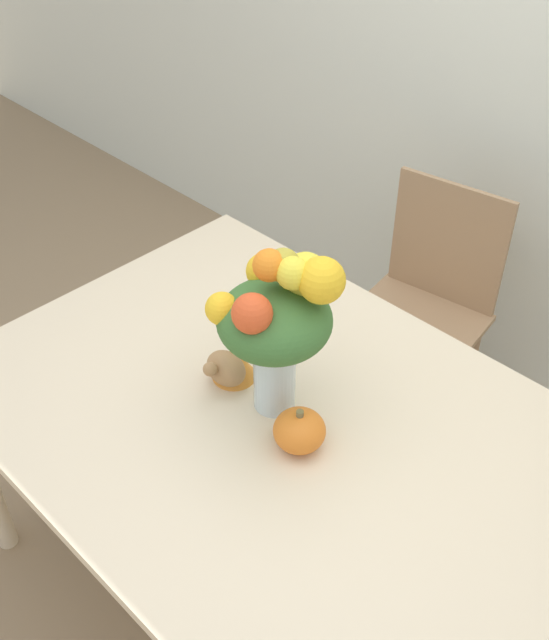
{
  "coord_description": "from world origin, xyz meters",
  "views": [
    {
      "loc": [
        0.87,
        -0.88,
        2.04
      ],
      "look_at": [
        -0.03,
        0.03,
        1.0
      ],
      "focal_mm": 42.0,
      "sensor_mm": 36.0,
      "label": 1
    }
  ],
  "objects": [
    {
      "name": "dining_chair_near_window",
      "position": [
        -0.18,
        0.88,
        0.47
      ],
      "size": [
        0.48,
        0.48,
        0.89
      ],
      "rotation": [
        0.0,
        0.0,
        0.15
      ],
      "color": "#9E7A56",
      "rests_on": "ground_plane"
    },
    {
      "name": "dining_table",
      "position": [
        0.0,
        0.0,
        0.66
      ],
      "size": [
        1.55,
        1.09,
        0.74
      ],
      "color": "beige",
      "rests_on": "ground_plane"
    },
    {
      "name": "turkey_figurine",
      "position": [
        -0.17,
        0.01,
        0.78
      ],
      "size": [
        0.11,
        0.15,
        0.09
      ],
      "color": "#A87A4C",
      "rests_on": "dining_table"
    },
    {
      "name": "ground_plane",
      "position": [
        0.0,
        0.0,
        0.0
      ],
      "size": [
        12.0,
        12.0,
        0.0
      ],
      "primitive_type": "plane",
      "color": "#8E7556"
    },
    {
      "name": "flower_vase",
      "position": [
        -0.03,
        0.03,
        1.0
      ],
      "size": [
        0.27,
        0.26,
        0.44
      ],
      "color": "silver",
      "rests_on": "dining_table"
    },
    {
      "name": "pumpkin",
      "position": [
        0.1,
        -0.03,
        0.78
      ],
      "size": [
        0.12,
        0.12,
        0.11
      ],
      "color": "orange",
      "rests_on": "dining_table"
    }
  ]
}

